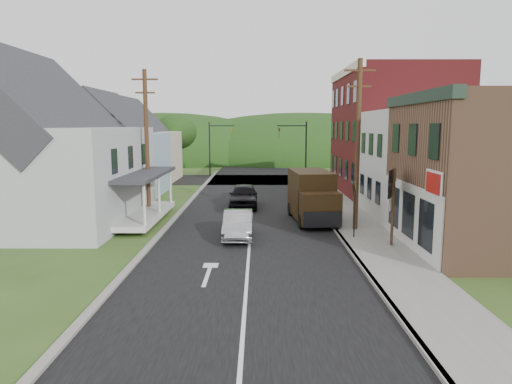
{
  "coord_description": "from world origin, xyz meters",
  "views": [
    {
      "loc": [
        0.42,
        -20.36,
        5.61
      ],
      "look_at": [
        0.3,
        3.02,
        2.2
      ],
      "focal_mm": 32.0,
      "sensor_mm": 36.0,
      "label": 1
    }
  ],
  "objects_px": {
    "warning_sign": "(354,201)",
    "delivery_van": "(312,197)",
    "route_sign_cluster": "(392,195)",
    "dark_sedan": "(244,196)",
    "silver_sedan": "(238,225)"
  },
  "relations": [
    {
      "from": "dark_sedan",
      "to": "warning_sign",
      "type": "height_order",
      "value": "warning_sign"
    },
    {
      "from": "silver_sedan",
      "to": "route_sign_cluster",
      "type": "bearing_deg",
      "value": -16.03
    },
    {
      "from": "dark_sedan",
      "to": "delivery_van",
      "type": "bearing_deg",
      "value": -49.09
    },
    {
      "from": "delivery_van",
      "to": "route_sign_cluster",
      "type": "height_order",
      "value": "route_sign_cluster"
    },
    {
      "from": "warning_sign",
      "to": "delivery_van",
      "type": "bearing_deg",
      "value": 111.23
    },
    {
      "from": "silver_sedan",
      "to": "delivery_van",
      "type": "distance_m",
      "value": 5.75
    },
    {
      "from": "dark_sedan",
      "to": "route_sign_cluster",
      "type": "bearing_deg",
      "value": -56.28
    },
    {
      "from": "route_sign_cluster",
      "to": "warning_sign",
      "type": "bearing_deg",
      "value": 157.43
    },
    {
      "from": "silver_sedan",
      "to": "route_sign_cluster",
      "type": "relative_size",
      "value": 1.14
    },
    {
      "from": "route_sign_cluster",
      "to": "warning_sign",
      "type": "xyz_separation_m",
      "value": [
        -1.39,
        1.52,
        -0.5
      ]
    },
    {
      "from": "delivery_van",
      "to": "warning_sign",
      "type": "height_order",
      "value": "warning_sign"
    },
    {
      "from": "route_sign_cluster",
      "to": "warning_sign",
      "type": "height_order",
      "value": "route_sign_cluster"
    },
    {
      "from": "delivery_van",
      "to": "warning_sign",
      "type": "bearing_deg",
      "value": -75.29
    },
    {
      "from": "silver_sedan",
      "to": "dark_sedan",
      "type": "bearing_deg",
      "value": 89.25
    },
    {
      "from": "dark_sedan",
      "to": "warning_sign",
      "type": "bearing_deg",
      "value": -57.92
    }
  ]
}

